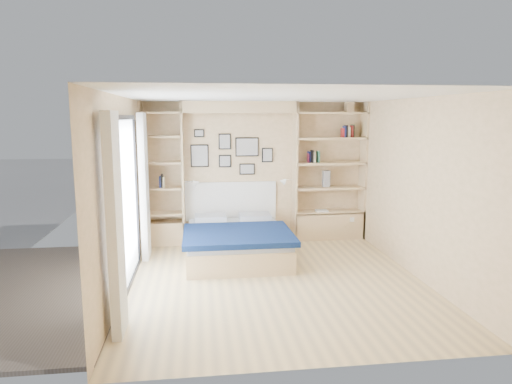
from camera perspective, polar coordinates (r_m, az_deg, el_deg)
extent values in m
plane|color=#D9BB7D|center=(6.43, 2.46, -10.98)|extent=(4.50, 4.50, 0.00)
plane|color=#DEB88C|center=(8.31, -0.11, 2.58)|extent=(4.00, 0.00, 4.00)
plane|color=#DEB88C|center=(3.96, 8.14, -5.19)|extent=(4.00, 0.00, 4.00)
plane|color=#DEB88C|center=(6.10, -16.31, -0.32)|extent=(0.00, 4.50, 4.50)
plane|color=#DEB88C|center=(6.74, 19.53, 0.42)|extent=(0.00, 4.50, 4.50)
plane|color=white|center=(6.03, 2.63, 11.87)|extent=(4.50, 4.50, 0.00)
cube|color=tan|center=(8.08, -9.14, 2.26)|extent=(0.04, 0.35, 2.50)
cube|color=tan|center=(8.26, 4.87, 2.50)|extent=(0.04, 0.35, 2.50)
cube|color=tan|center=(8.05, -2.11, 10.55)|extent=(2.00, 0.35, 0.20)
cube|color=tan|center=(8.62, 13.23, 2.57)|extent=(0.04, 0.35, 2.50)
cube|color=tan|center=(8.13, -13.94, 2.14)|extent=(0.04, 0.35, 2.50)
cube|color=tan|center=(8.60, 9.03, -4.09)|extent=(1.30, 0.35, 0.50)
cube|color=tan|center=(8.29, -11.38, -5.01)|extent=(0.70, 0.35, 0.40)
cube|color=black|center=(6.01, -16.46, 8.93)|extent=(0.04, 2.08, 0.06)
cube|color=black|center=(6.41, -15.53, -11.13)|extent=(0.04, 2.08, 0.06)
cube|color=black|center=(5.14, -17.64, -3.87)|extent=(0.04, 0.06, 2.20)
cube|color=black|center=(7.11, -14.76, -0.12)|extent=(0.04, 0.06, 2.20)
cube|color=silver|center=(6.12, -16.07, -1.51)|extent=(0.01, 2.00, 2.20)
cube|color=white|center=(4.84, -17.20, -4.04)|extent=(0.10, 0.45, 2.30)
cube|color=white|center=(7.37, -13.81, 0.63)|extent=(0.10, 0.45, 2.30)
cube|color=tan|center=(8.54, 9.07, -2.46)|extent=(1.30, 0.35, 0.04)
cube|color=tan|center=(8.46, 9.15, 0.53)|extent=(1.30, 0.35, 0.04)
cube|color=tan|center=(8.40, 9.23, 3.56)|extent=(1.30, 0.35, 0.04)
cube|color=tan|center=(8.37, 9.31, 6.62)|extent=(1.30, 0.35, 0.04)
cube|color=tan|center=(8.36, 9.40, 9.70)|extent=(1.30, 0.35, 0.04)
cube|color=tan|center=(8.21, -11.46, -2.65)|extent=(0.70, 0.35, 0.04)
cube|color=tan|center=(8.13, -11.56, 0.45)|extent=(0.70, 0.35, 0.04)
cube|color=tan|center=(8.08, -11.67, 3.61)|extent=(0.70, 0.35, 0.04)
cube|color=tan|center=(8.04, -11.77, 6.80)|extent=(0.70, 0.35, 0.04)
cube|color=tan|center=(8.04, -11.87, 9.65)|extent=(0.70, 0.35, 0.04)
cube|color=tan|center=(7.38, -2.49, -6.88)|extent=(1.55, 1.94, 0.34)
cube|color=#ACB1BC|center=(7.32, -2.50, -5.23)|extent=(1.51, 1.90, 0.10)
cube|color=#0A1A40|center=(6.99, -2.27, -5.36)|extent=(1.65, 1.36, 0.08)
cube|color=#ACB1BC|center=(7.93, -5.72, -3.31)|extent=(0.53, 0.39, 0.12)
cube|color=#ACB1BC|center=(7.99, -0.13, -3.17)|extent=(0.53, 0.39, 0.12)
cube|color=white|center=(8.32, -3.16, -1.12)|extent=(1.65, 0.04, 0.70)
cube|color=black|center=(8.19, -7.06, 4.52)|extent=(0.32, 0.02, 0.40)
cube|color=gray|center=(8.18, -7.06, 4.51)|extent=(0.28, 0.01, 0.36)
cube|color=black|center=(8.19, -3.93, 6.32)|extent=(0.22, 0.02, 0.28)
cube|color=gray|center=(8.18, -3.93, 6.31)|extent=(0.18, 0.01, 0.24)
cube|color=black|center=(8.22, -3.90, 3.88)|extent=(0.22, 0.02, 0.22)
cube|color=gray|center=(8.21, -3.90, 3.87)|extent=(0.18, 0.01, 0.18)
cube|color=black|center=(8.23, -1.13, 5.65)|extent=(0.42, 0.02, 0.34)
cube|color=gray|center=(8.22, -1.12, 5.65)|extent=(0.38, 0.01, 0.30)
cube|color=black|center=(8.27, -1.12, 2.89)|extent=(0.28, 0.02, 0.20)
cube|color=gray|center=(8.26, -1.11, 2.88)|extent=(0.24, 0.01, 0.16)
cube|color=black|center=(8.29, 1.43, 4.64)|extent=(0.20, 0.02, 0.26)
cube|color=gray|center=(8.28, 1.44, 4.63)|extent=(0.16, 0.01, 0.22)
cube|color=black|center=(8.17, -7.12, 7.31)|extent=(0.18, 0.02, 0.14)
cube|color=gray|center=(8.16, -7.12, 7.31)|extent=(0.14, 0.01, 0.10)
cylinder|color=silver|center=(8.02, -8.13, 1.29)|extent=(0.20, 0.02, 0.02)
cone|color=white|center=(8.02, -7.42, 1.17)|extent=(0.13, 0.12, 0.15)
cylinder|color=silver|center=(8.18, 4.01, 1.52)|extent=(0.20, 0.02, 0.02)
cone|color=white|center=(8.16, 3.32, 1.37)|extent=(0.13, 0.12, 0.15)
cube|color=#A32850|center=(8.28, 6.59, 4.25)|extent=(0.02, 0.15, 0.17)
cube|color=navy|center=(8.28, 6.62, 4.37)|extent=(0.03, 0.15, 0.20)
cube|color=black|center=(8.30, 7.03, 4.45)|extent=(0.03, 0.15, 0.22)
cube|color=#B8B488|center=(8.31, 7.20, 4.35)|extent=(0.04, 0.15, 0.19)
cube|color=#26593F|center=(8.33, 7.76, 4.39)|extent=(0.03, 0.15, 0.21)
cube|color=#A51E1E|center=(8.43, 10.76, 7.29)|extent=(0.02, 0.15, 0.16)
cube|color=navy|center=(8.44, 10.99, 7.42)|extent=(0.03, 0.15, 0.20)
cube|color=black|center=(8.44, 11.14, 7.47)|extent=(0.03, 0.15, 0.22)
cube|color=#BFB28C|center=(8.46, 11.46, 7.34)|extent=(0.04, 0.15, 0.18)
cube|color=#26593F|center=(8.48, 11.98, 7.48)|extent=(0.03, 0.15, 0.23)
cube|color=#A92423|center=(8.48, 11.91, 7.43)|extent=(0.03, 0.15, 0.21)
cube|color=navy|center=(8.11, -11.90, 1.25)|extent=(0.02, 0.15, 0.19)
cube|color=black|center=(8.11, -11.66, 1.39)|extent=(0.03, 0.15, 0.23)
cube|color=#BFB28C|center=(8.11, -11.47, 1.23)|extent=(0.03, 0.15, 0.18)
cube|color=tan|center=(8.46, 11.59, 10.28)|extent=(0.13, 0.13, 0.15)
cone|color=tan|center=(8.46, 11.62, 11.06)|extent=(0.20, 0.20, 0.08)
cube|color=slate|center=(8.41, 8.77, 1.66)|extent=(0.12, 0.12, 0.30)
cube|color=white|center=(8.44, 8.21, -2.33)|extent=(0.22, 0.16, 0.03)
cube|color=brown|center=(6.85, -29.40, -10.95)|extent=(3.20, 4.00, 0.05)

